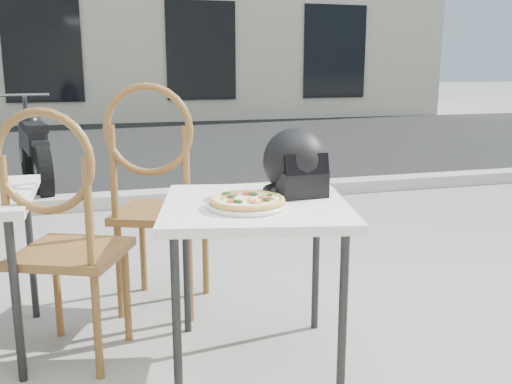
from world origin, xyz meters
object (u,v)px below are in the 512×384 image
object	(u,v)px
cafe_chair_side	(61,227)
motorcycle	(33,150)
plate	(247,206)
pizza	(247,200)
cafe_table_main	(255,217)
cafe_chair_main	(157,188)
helmet	(295,165)

from	to	relation	value
cafe_chair_side	motorcycle	world-z (taller)	cafe_chair_side
plate	pizza	bearing A→B (deg)	54.57
cafe_table_main	motorcycle	distance (m)	4.11
plate	cafe_chair_side	distance (m)	0.76
cafe_table_main	cafe_chair_main	world-z (taller)	cafe_chair_main
cafe_chair_main	cafe_chair_side	size ratio (longest dim) A/B	1.07
pizza	cafe_chair_main	world-z (taller)	cafe_chair_main
helmet	cafe_chair_side	xyz separation A→B (m)	(-0.97, 0.09, -0.22)
plate	cafe_chair_main	bearing A→B (deg)	110.34
cafe_table_main	plate	distance (m)	0.12
helmet	motorcycle	bearing A→B (deg)	106.90
cafe_table_main	cafe_chair_side	distance (m)	0.79
cafe_table_main	helmet	bearing A→B (deg)	26.97
cafe_table_main	cafe_chair_side	world-z (taller)	cafe_chair_side
plate	cafe_chair_main	world-z (taller)	cafe_chair_main
pizza	motorcycle	size ratio (longest dim) A/B	0.19
cafe_chair_side	motorcycle	distance (m)	3.76
cafe_chair_side	plate	bearing A→B (deg)	-177.58
helmet	cafe_table_main	bearing A→B (deg)	-156.13
plate	motorcycle	xyz separation A→B (m)	(-1.12, 4.01, -0.29)
pizza	cafe_table_main	bearing A→B (deg)	55.38
cafe_table_main	motorcycle	xyz separation A→B (m)	(-1.18, 3.93, -0.22)
cafe_chair_main	motorcycle	world-z (taller)	cafe_chair_main
cafe_chair_main	pizza	bearing A→B (deg)	134.29
plate	cafe_chair_main	xyz separation A→B (m)	(-0.27, 0.72, -0.06)
cafe_table_main	cafe_chair_main	bearing A→B (deg)	116.96
cafe_chair_side	pizza	bearing A→B (deg)	-177.56
cafe_chair_main	helmet	bearing A→B (deg)	159.16
plate	helmet	bearing A→B (deg)	35.36
plate	motorcycle	distance (m)	4.18
cafe_table_main	pizza	distance (m)	0.14
helmet	motorcycle	world-z (taller)	helmet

